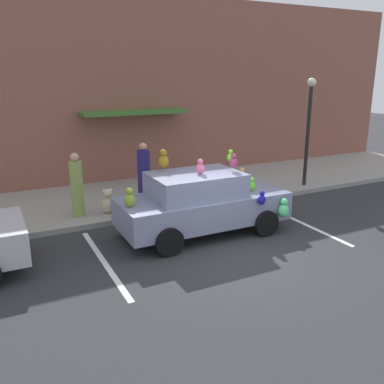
{
  "coord_description": "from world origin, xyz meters",
  "views": [
    {
      "loc": [
        -4.53,
        -6.93,
        3.83
      ],
      "look_at": [
        0.04,
        2.11,
        0.9
      ],
      "focal_mm": 38.74,
      "sensor_mm": 36.0,
      "label": 1
    }
  ],
  "objects_px": {
    "plush_covered_car": "(202,202)",
    "teddy_bear_on_sidewalk": "(108,202)",
    "pedestrian_walking_past": "(77,187)",
    "street_lamp_post": "(309,120)",
    "pedestrian_near_shopfront": "(144,174)"
  },
  "relations": [
    {
      "from": "teddy_bear_on_sidewalk",
      "to": "street_lamp_post",
      "type": "xyz_separation_m",
      "value": [
        6.76,
        -0.12,
        1.87
      ]
    },
    {
      "from": "plush_covered_car",
      "to": "pedestrian_walking_past",
      "type": "relative_size",
      "value": 2.43
    },
    {
      "from": "pedestrian_near_shopfront",
      "to": "pedestrian_walking_past",
      "type": "xyz_separation_m",
      "value": [
        -2.1,
        -0.62,
        0.01
      ]
    },
    {
      "from": "teddy_bear_on_sidewalk",
      "to": "street_lamp_post",
      "type": "height_order",
      "value": "street_lamp_post"
    },
    {
      "from": "street_lamp_post",
      "to": "teddy_bear_on_sidewalk",
      "type": "bearing_deg",
      "value": 178.99
    },
    {
      "from": "teddy_bear_on_sidewalk",
      "to": "pedestrian_walking_past",
      "type": "xyz_separation_m",
      "value": [
        -0.77,
        0.14,
        0.48
      ]
    },
    {
      "from": "plush_covered_car",
      "to": "teddy_bear_on_sidewalk",
      "type": "xyz_separation_m",
      "value": [
        -1.74,
        2.11,
        -0.33
      ]
    },
    {
      "from": "plush_covered_car",
      "to": "pedestrian_walking_past",
      "type": "bearing_deg",
      "value": 138.16
    },
    {
      "from": "plush_covered_car",
      "to": "teddy_bear_on_sidewalk",
      "type": "distance_m",
      "value": 2.76
    },
    {
      "from": "street_lamp_post",
      "to": "plush_covered_car",
      "type": "bearing_deg",
      "value": -158.38
    },
    {
      "from": "plush_covered_car",
      "to": "pedestrian_near_shopfront",
      "type": "bearing_deg",
      "value": 98.19
    },
    {
      "from": "teddy_bear_on_sidewalk",
      "to": "pedestrian_near_shopfront",
      "type": "height_order",
      "value": "pedestrian_near_shopfront"
    },
    {
      "from": "plush_covered_car",
      "to": "teddy_bear_on_sidewalk",
      "type": "bearing_deg",
      "value": 129.63
    },
    {
      "from": "pedestrian_near_shopfront",
      "to": "teddy_bear_on_sidewalk",
      "type": "bearing_deg",
      "value": -150.16
    },
    {
      "from": "plush_covered_car",
      "to": "street_lamp_post",
      "type": "distance_m",
      "value": 5.61
    }
  ]
}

